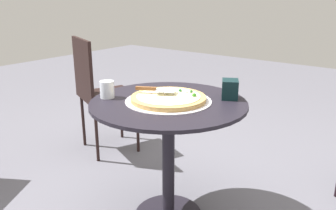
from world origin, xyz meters
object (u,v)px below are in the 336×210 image
drinking_cup (107,89)px  patio_chair_far (98,87)px  napkin_dispenser (230,89)px  pizza_server (155,89)px  patio_table (168,131)px  pizza_on_tray (168,98)px

drinking_cup → patio_chair_far: 0.88m
napkin_dispenser → pizza_server: bearing=-80.4°
patio_table → pizza_on_tray: (0.00, -0.00, 0.18)m
napkin_dispenser → patio_chair_far: patio_chair_far is taller
napkin_dispenser → pizza_on_tray: bearing=-73.6°
pizza_server → patio_chair_far: 0.99m
pizza_on_tray → napkin_dispenser: bearing=-134.5°
pizza_on_tray → pizza_server: 0.09m
pizza_on_tray → patio_chair_far: 1.05m
pizza_on_tray → patio_chair_far: patio_chair_far is taller
pizza_on_tray → napkin_dispenser: 0.33m
napkin_dispenser → patio_chair_far: bearing=-125.4°
patio_table → drinking_cup: drinking_cup is taller
pizza_on_tray → napkin_dispenser: (-0.23, -0.24, 0.04)m
drinking_cup → napkin_dispenser: 0.65m
pizza_server → napkin_dispenser: (-0.31, -0.25, -0.00)m
pizza_server → napkin_dispenser: 0.40m
patio_table → pizza_server: (0.08, 0.01, 0.22)m
patio_chair_far → napkin_dispenser: bearing=173.7°
patio_table → pizza_on_tray: pizza_on_tray is taller
drinking_cup → napkin_dispenser: napkin_dispenser is taller
patio_table → patio_chair_far: bearing=-20.9°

